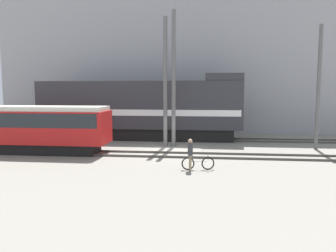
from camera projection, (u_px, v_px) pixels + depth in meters
name	position (u px, v px, depth m)	size (l,w,h in m)	color
ground_plane	(169.00, 151.00, 22.45)	(120.00, 120.00, 0.00)	gray
track_near	(166.00, 154.00, 20.95)	(60.00, 1.50, 0.14)	#47423D
track_far	(176.00, 139.00, 27.81)	(60.00, 1.51, 0.14)	#47423D
building_backdrop	(182.00, 62.00, 34.43)	(36.81, 6.00, 14.36)	#99999E
freight_locomotive	(141.00, 109.00, 27.88)	(17.11, 3.04, 5.53)	black
streetcar	(19.00, 126.00, 21.86)	(12.03, 2.54, 3.12)	black
bicycle	(198.00, 163.00, 17.10)	(1.72, 0.49, 0.75)	black
person	(190.00, 151.00, 16.85)	(0.28, 0.39, 1.67)	#8C7A5B
utility_pole_left	(165.00, 83.00, 23.94)	(0.30, 0.30, 9.45)	#595959
utility_pole_center	(174.00, 79.00, 23.85)	(0.30, 0.30, 9.91)	#595959
utility_pole_right	(319.00, 88.00, 22.78)	(0.26, 0.26, 8.66)	#595959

